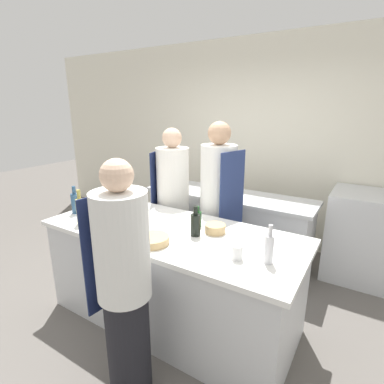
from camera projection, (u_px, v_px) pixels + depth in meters
name	position (u px, v px, depth m)	size (l,w,h in m)	color
ground_plane	(172.00, 317.00, 2.82)	(16.00, 16.00, 0.00)	#605B56
wall_back	(259.00, 144.00, 4.17)	(8.00, 0.06, 2.80)	silver
prep_counter	(172.00, 275.00, 2.70)	(2.28, 0.95, 0.89)	silver
pass_counter	(227.00, 228.00, 3.74)	(2.06, 0.60, 0.89)	silver
oven_range	(362.00, 236.00, 3.38)	(0.72, 0.70, 1.00)	silver
chef_at_prep_near	(124.00, 285.00, 1.90)	(0.37, 0.35, 1.64)	black
chef_at_stove	(218.00, 208.00, 3.13)	(0.42, 0.40, 1.77)	black
chef_at_pass_far	(173.00, 204.00, 3.39)	(0.41, 0.39, 1.69)	black
bottle_olive_oil	(75.00, 202.00, 2.94)	(0.08, 0.08, 0.27)	#2D5175
bottle_vinegar	(131.00, 222.00, 2.53)	(0.09, 0.09, 0.20)	#5B2319
bottle_wine	(80.00, 210.00, 2.68)	(0.07, 0.07, 0.31)	#B2A84C
bottle_cooking_oil	(198.00, 218.00, 2.63)	(0.07, 0.07, 0.18)	#19471E
bottle_sauce	(269.00, 248.00, 2.00)	(0.06, 0.06, 0.28)	silver
bottle_water	(195.00, 224.00, 2.43)	(0.08, 0.08, 0.25)	black
bowl_mixing_large	(153.00, 240.00, 2.31)	(0.25, 0.25, 0.06)	tan
bowl_prep_small	(112.00, 219.00, 2.71)	(0.22, 0.22, 0.08)	tan
bowl_ceramic_blue	(215.00, 228.00, 2.51)	(0.17, 0.17, 0.07)	tan
cup	(237.00, 252.00, 2.07)	(0.08, 0.08, 0.10)	white
cutting_board	(105.00, 209.00, 3.07)	(0.38, 0.28, 0.01)	olive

